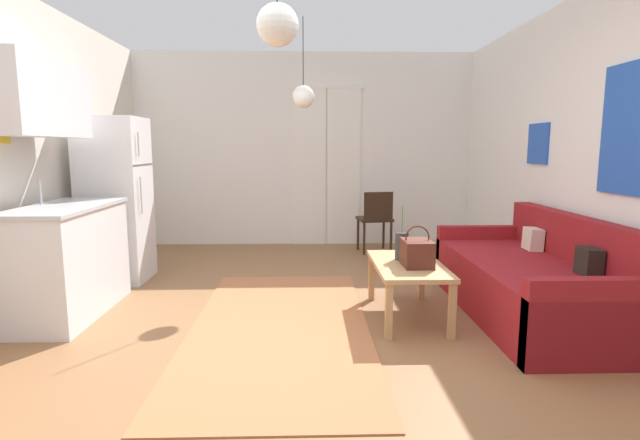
# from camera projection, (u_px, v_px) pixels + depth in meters

# --- Properties ---
(ground_plane) EXTENTS (5.29, 7.96, 0.10)m
(ground_plane) POSITION_uv_depth(u_px,v_px,m) (303.00, 353.00, 3.42)
(ground_plane) COLOR #8E603D
(wall_back) EXTENTS (4.89, 0.13, 2.68)m
(wall_back) POSITION_uv_depth(u_px,v_px,m) (305.00, 151.00, 6.90)
(wall_back) COLOR white
(wall_back) RESTS_ON ground_plane
(area_rug) EXTENTS (1.36, 2.91, 0.01)m
(area_rug) POSITION_uv_depth(u_px,v_px,m) (280.00, 327.00, 3.78)
(area_rug) COLOR #B26B42
(area_rug) RESTS_ON ground_plane
(couch) EXTENTS (0.94, 2.10, 0.83)m
(couch) POSITION_uv_depth(u_px,v_px,m) (536.00, 283.00, 4.01)
(couch) COLOR maroon
(couch) RESTS_ON ground_plane
(coffee_table) EXTENTS (0.54, 1.02, 0.45)m
(coffee_table) POSITION_uv_depth(u_px,v_px,m) (408.00, 270.00, 3.96)
(coffee_table) COLOR tan
(coffee_table) RESTS_ON ground_plane
(bamboo_vase) EXTENTS (0.11, 0.11, 0.45)m
(bamboo_vase) POSITION_uv_depth(u_px,v_px,m) (402.00, 246.00, 4.05)
(bamboo_vase) COLOR #2D2D33
(bamboo_vase) RESTS_ON coffee_table
(handbag) EXTENTS (0.22, 0.30, 0.32)m
(handbag) POSITION_uv_depth(u_px,v_px,m) (417.00, 253.00, 3.84)
(handbag) COLOR #512319
(handbag) RESTS_ON coffee_table
(refrigerator) EXTENTS (0.62, 0.61, 1.68)m
(refrigerator) POSITION_uv_depth(u_px,v_px,m) (116.00, 200.00, 5.02)
(refrigerator) COLOR white
(refrigerator) RESTS_ON ground_plane
(kitchen_counter) EXTENTS (0.59, 1.26, 2.07)m
(kitchen_counter) POSITION_uv_depth(u_px,v_px,m) (60.00, 220.00, 3.98)
(kitchen_counter) COLOR silver
(kitchen_counter) RESTS_ON ground_plane
(accent_chair) EXTENTS (0.47, 0.45, 0.82)m
(accent_chair) POSITION_uv_depth(u_px,v_px,m) (376.00, 217.00, 6.39)
(accent_chair) COLOR black
(accent_chair) RESTS_ON ground_plane
(pendant_lamp_near) EXTENTS (0.22, 0.22, 0.78)m
(pendant_lamp_near) POSITION_uv_depth(u_px,v_px,m) (277.00, 25.00, 2.52)
(pendant_lamp_near) COLOR black
(pendant_lamp_far) EXTENTS (0.23, 0.23, 0.90)m
(pendant_lamp_far) POSITION_uv_depth(u_px,v_px,m) (303.00, 97.00, 4.99)
(pendant_lamp_far) COLOR black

